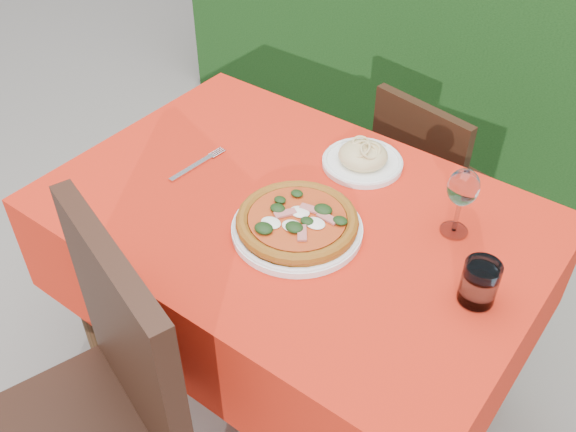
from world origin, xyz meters
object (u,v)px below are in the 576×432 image
Objects in this scene: fork at (192,167)px; chair_near at (92,416)px; water_glass at (479,285)px; wine_glass at (463,190)px; chair_far at (427,182)px; pasta_plate at (363,158)px; pizza_plate at (297,223)px.

chair_near is at bearing -61.89° from fork.
wine_glass is at bearing 127.85° from water_glass.
water_glass is (0.43, -0.68, 0.34)m from chair_far.
chair_far is at bearing 103.07° from chair_near.
pasta_plate is 0.36m from wine_glass.
chair_far is 0.81m from pizza_plate.
wine_glass reaches higher than fork.
chair_near is 0.95m from pasta_plate.
pasta_plate is 0.54m from water_glass.
wine_glass reaches higher than chair_far.
chair_far is 0.88m from water_glass.
wine_glass is at bearing -17.07° from pasta_plate.
water_glass is at bearing -30.80° from pasta_plate.
water_glass is (0.44, 0.06, 0.02)m from pizza_plate.
chair_near is at bearing -116.70° from wine_glass.
fork is (-0.39, 0.04, -0.02)m from pizza_plate.
water_glass is 0.50× the size of fork.
wine_glass is (0.29, -0.51, 0.43)m from chair_far.
wine_glass is at bearing 129.91° from chair_far.
chair_near reaches higher than fork.
wine_glass reaches higher than water_glass.
pasta_plate is at bearing 102.93° from chair_near.
chair_far is 4.25× the size of wine_glass.
pizza_plate is 1.57× the size of pasta_plate.
chair_far is at bearing 88.75° from pizza_plate.
pasta_plate is 1.20× the size of wine_glass.
pizza_plate is 0.33m from pasta_plate.
chair_near is 2.90× the size of pizza_plate.
wine_glass is (0.31, 0.23, 0.10)m from pizza_plate.
water_glass is (0.55, 0.65, 0.21)m from chair_near.
pasta_plate is at bearing 43.11° from fork.
chair_far is at bearing 122.00° from water_glass.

